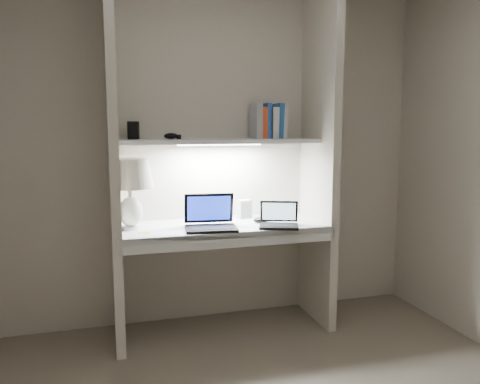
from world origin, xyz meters
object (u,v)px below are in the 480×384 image
object	(u,v)px
table_lamp	(130,182)
laptop_netbook	(279,221)
book_row	(268,122)
laptop_main	(210,221)
speaker	(244,209)

from	to	relation	value
table_lamp	laptop_netbook	bearing A→B (deg)	-11.45
table_lamp	book_row	xyz separation A→B (m)	(1.02, 0.14, 0.40)
table_lamp	laptop_netbook	size ratio (longest dim) A/B	1.45
laptop_main	laptop_netbook	distance (m)	0.47
laptop_main	speaker	bearing A→B (deg)	47.06
laptop_netbook	speaker	size ratio (longest dim) A/B	2.36
laptop_main	book_row	size ratio (longest dim) A/B	1.42
speaker	book_row	xyz separation A→B (m)	(0.18, -0.01, 0.65)
table_lamp	laptop_netbook	distance (m)	1.04
laptop_main	speaker	xyz separation A→B (m)	(0.32, 0.28, 0.02)
laptop_main	book_row	distance (m)	0.88
laptop_netbook	table_lamp	bearing A→B (deg)	-170.67
table_lamp	laptop_netbook	world-z (taller)	table_lamp
laptop_main	speaker	size ratio (longest dim) A/B	2.66
table_lamp	book_row	bearing A→B (deg)	7.87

